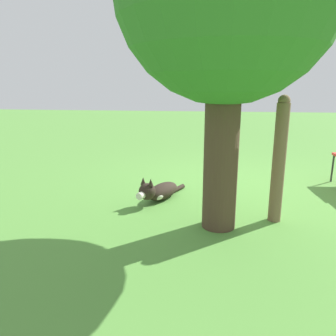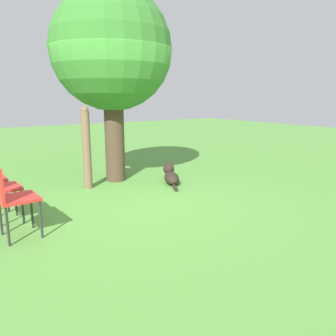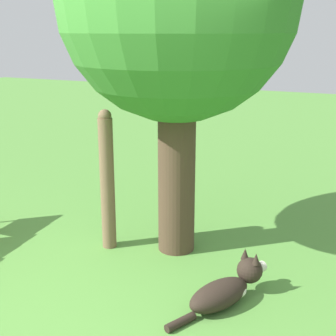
% 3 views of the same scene
% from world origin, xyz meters
% --- Properties ---
extents(ground_plane, '(30.00, 30.00, 0.00)m').
position_xyz_m(ground_plane, '(0.00, 0.00, 0.00)').
color(ground_plane, '#56933D').
extents(dog, '(0.60, 1.04, 0.39)m').
position_xyz_m(dog, '(1.03, 0.40, 0.13)').
color(dog, '#2D231C').
rests_on(dog, ground_plane).
extents(fence_post, '(0.15, 0.15, 1.48)m').
position_xyz_m(fence_post, '(-0.44, 0.92, 0.75)').
color(fence_post, brown).
rests_on(fence_post, ground_plane).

